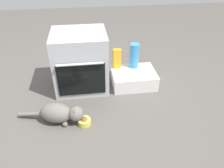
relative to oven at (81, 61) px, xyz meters
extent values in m
plane|color=#56514C|center=(0.02, -0.49, -0.33)|extent=(8.00, 8.00, 0.00)
cube|color=#B7BABF|center=(0.00, 0.00, 0.00)|extent=(0.59, 0.52, 0.67)
cube|color=black|center=(0.00, -0.26, -0.08)|extent=(0.50, 0.01, 0.37)
cylinder|color=silver|center=(0.00, -0.29, 0.12)|extent=(0.47, 0.02, 0.02)
cube|color=white|center=(0.61, -0.04, -0.25)|extent=(0.51, 0.40, 0.17)
cylinder|color=#D1D14C|center=(0.00, -0.66, -0.30)|extent=(0.12, 0.12, 0.06)
sphere|color=brown|center=(0.00, -0.66, -0.28)|extent=(0.07, 0.07, 0.07)
ellipsoid|color=slate|center=(-0.26, -0.59, -0.22)|extent=(0.35, 0.27, 0.19)
sphere|color=slate|center=(-0.07, -0.64, -0.21)|extent=(0.14, 0.14, 0.14)
cone|color=slate|center=(-0.06, -0.60, -0.15)|extent=(0.05, 0.05, 0.06)
cone|color=slate|center=(-0.08, -0.68, -0.15)|extent=(0.05, 0.05, 0.06)
cylinder|color=slate|center=(-0.51, -0.52, -0.27)|extent=(0.27, 0.11, 0.08)
sphere|color=slate|center=(-0.15, -0.56, -0.31)|extent=(0.05, 0.05, 0.05)
sphere|color=slate|center=(-0.18, -0.66, -0.31)|extent=(0.05, 0.05, 0.05)
cylinder|color=#388CD1|center=(0.64, 0.07, -0.01)|extent=(0.11, 0.11, 0.30)
cube|color=orange|center=(0.43, 0.08, -0.04)|extent=(0.09, 0.06, 0.24)
camera|label=1|loc=(0.07, -2.19, 1.17)|focal=34.72mm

